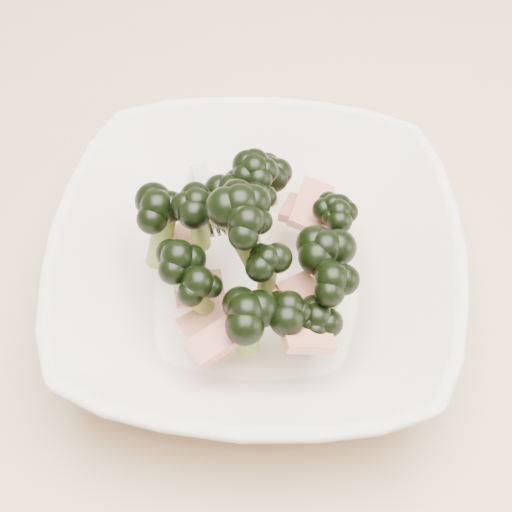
# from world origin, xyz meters

# --- Properties ---
(dining_table) EXTENTS (1.20, 0.80, 0.75)m
(dining_table) POSITION_xyz_m (0.00, 0.00, 0.65)
(dining_table) COLOR tan
(dining_table) RESTS_ON ground
(broccoli_dish) EXTENTS (0.33, 0.33, 0.14)m
(broccoli_dish) POSITION_xyz_m (-0.09, -0.04, 0.79)
(broccoli_dish) COLOR beige
(broccoli_dish) RESTS_ON dining_table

